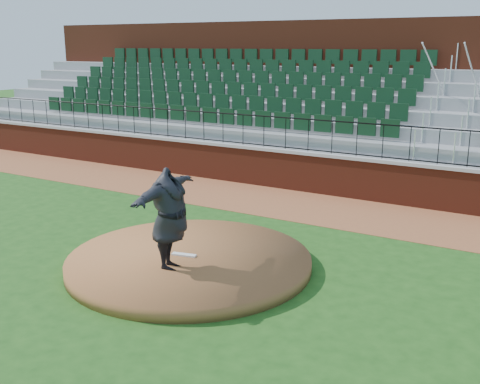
% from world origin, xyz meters
% --- Properties ---
extents(ground, '(90.00, 90.00, 0.00)m').
position_xyz_m(ground, '(0.00, 0.00, 0.00)').
color(ground, '#1D4C15').
rests_on(ground, ground).
extents(warning_track, '(34.00, 3.20, 0.01)m').
position_xyz_m(warning_track, '(0.00, 5.40, 0.01)').
color(warning_track, brown).
rests_on(warning_track, ground).
extents(field_wall, '(34.00, 0.35, 1.20)m').
position_xyz_m(field_wall, '(0.00, 7.00, 0.60)').
color(field_wall, maroon).
rests_on(field_wall, ground).
extents(wall_cap, '(34.00, 0.45, 0.10)m').
position_xyz_m(wall_cap, '(0.00, 7.00, 1.25)').
color(wall_cap, '#B7B7B7').
rests_on(wall_cap, field_wall).
extents(wall_railing, '(34.00, 0.05, 1.00)m').
position_xyz_m(wall_railing, '(0.00, 7.00, 1.80)').
color(wall_railing, black).
rests_on(wall_railing, wall_cap).
extents(seating_stands, '(34.00, 5.10, 4.60)m').
position_xyz_m(seating_stands, '(0.00, 9.72, 2.30)').
color(seating_stands, gray).
rests_on(seating_stands, ground).
extents(concourse_wall, '(34.00, 0.50, 5.50)m').
position_xyz_m(concourse_wall, '(0.00, 12.52, 2.75)').
color(concourse_wall, maroon).
rests_on(concourse_wall, ground).
extents(pitchers_mound, '(5.12, 5.12, 0.25)m').
position_xyz_m(pitchers_mound, '(-0.25, -0.16, 0.12)').
color(pitchers_mound, brown).
rests_on(pitchers_mound, ground).
extents(pitching_rubber, '(0.55, 0.25, 0.04)m').
position_xyz_m(pitching_rubber, '(-0.36, -0.21, 0.27)').
color(pitching_rubber, white).
rests_on(pitching_rubber, pitchers_mound).
extents(pitcher, '(1.23, 2.60, 2.04)m').
position_xyz_m(pitcher, '(-0.17, -0.89, 1.27)').
color(pitcher, black).
rests_on(pitcher, pitchers_mound).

